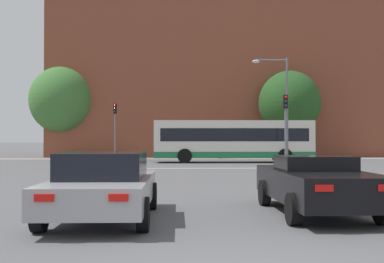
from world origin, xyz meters
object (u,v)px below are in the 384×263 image
at_px(car_roadster_right, 316,183).
at_px(bus_crossing_lead, 233,140).
at_px(car_saloon_left, 104,185).
at_px(traffic_light_near_right, 286,119).
at_px(traffic_light_far_left, 115,122).
at_px(pedestrian_waiting, 220,148).
at_px(street_lamp_junction, 281,99).

height_order(car_roadster_right, bus_crossing_lead, bus_crossing_lead).
relative_size(car_roadster_right, bus_crossing_lead, 0.42).
relative_size(car_saloon_left, bus_crossing_lead, 0.41).
height_order(car_roadster_right, traffic_light_near_right, traffic_light_near_right).
height_order(bus_crossing_lead, traffic_light_far_left, traffic_light_far_left).
distance_m(car_roadster_right, pedestrian_waiting, 29.78).
height_order(bus_crossing_lead, pedestrian_waiting, bus_crossing_lead).
distance_m(car_roadster_right, traffic_light_far_left, 29.91).
bearing_deg(car_saloon_left, car_roadster_right, 7.66).
bearing_deg(traffic_light_far_left, car_roadster_right, -73.91).
distance_m(traffic_light_near_right, street_lamp_junction, 3.28).
height_order(bus_crossing_lead, traffic_light_near_right, traffic_light_near_right).
bearing_deg(car_roadster_right, street_lamp_junction, 78.78).
height_order(car_saloon_left, traffic_light_far_left, traffic_light_far_left).
bearing_deg(street_lamp_junction, traffic_light_near_right, -96.44).
bearing_deg(traffic_light_near_right, pedestrian_waiting, 102.81).
relative_size(car_saloon_left, pedestrian_waiting, 2.94).
bearing_deg(street_lamp_junction, bus_crossing_lead, 133.68).
relative_size(car_roadster_right, traffic_light_far_left, 1.02).
distance_m(car_saloon_left, traffic_light_near_right, 19.83).
relative_size(car_roadster_right, pedestrian_waiting, 2.96).
height_order(street_lamp_junction, pedestrian_waiting, street_lamp_junction).
distance_m(car_saloon_left, pedestrian_waiting, 30.82).
bearing_deg(traffic_light_far_left, traffic_light_near_right, -44.26).
bearing_deg(traffic_light_far_left, car_saloon_left, -82.99).
height_order(car_saloon_left, pedestrian_waiting, pedestrian_waiting).
xyz_separation_m(car_saloon_left, traffic_light_far_left, (-3.60, 29.27, 2.30)).
xyz_separation_m(traffic_light_far_left, pedestrian_waiting, (8.70, 1.13, -2.12)).
xyz_separation_m(traffic_light_near_right, traffic_light_far_left, (-11.51, 11.21, 0.16)).
height_order(car_saloon_left, bus_crossing_lead, bus_crossing_lead).
distance_m(traffic_light_far_left, street_lamp_junction, 14.50).
distance_m(bus_crossing_lead, pedestrian_waiting, 6.54).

